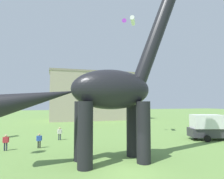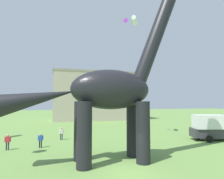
{
  "view_description": "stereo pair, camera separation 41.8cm",
  "coord_description": "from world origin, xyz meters",
  "px_view_note": "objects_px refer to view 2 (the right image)",
  "views": [
    {
      "loc": [
        -5.05,
        -12.71,
        4.73
      ],
      "look_at": [
        0.18,
        4.11,
        5.93
      ],
      "focal_mm": 31.27,
      "sensor_mm": 36.0,
      "label": 1
    },
    {
      "loc": [
        -4.65,
        -12.83,
        4.73
      ],
      "look_at": [
        0.18,
        4.11,
        5.93
      ],
      "focal_mm": 31.27,
      "sensor_mm": 36.0,
      "label": 2
    }
  ],
  "objects_px": {
    "dinosaur_sculpture": "(110,89)",
    "kite_apex": "(133,21)",
    "parked_box_truck": "(213,127)",
    "person_strolling_adult": "(41,139)",
    "person_photographer": "(8,140)",
    "person_vendor_side": "(61,132)"
  },
  "relations": [
    {
      "from": "person_vendor_side",
      "to": "person_photographer",
      "type": "relative_size",
      "value": 1.01
    },
    {
      "from": "parked_box_truck",
      "to": "person_strolling_adult",
      "type": "distance_m",
      "value": 20.81
    },
    {
      "from": "dinosaur_sculpture",
      "to": "kite_apex",
      "type": "xyz_separation_m",
      "value": [
        6.07,
        9.97,
        10.67
      ]
    },
    {
      "from": "kite_apex",
      "to": "person_vendor_side",
      "type": "bearing_deg",
      "value": 175.71
    },
    {
      "from": "person_photographer",
      "to": "kite_apex",
      "type": "xyz_separation_m",
      "value": [
        14.93,
        3.41,
        15.53
      ]
    },
    {
      "from": "parked_box_truck",
      "to": "person_photographer",
      "type": "height_order",
      "value": "parked_box_truck"
    },
    {
      "from": "dinosaur_sculpture",
      "to": "person_photographer",
      "type": "height_order",
      "value": "dinosaur_sculpture"
    },
    {
      "from": "person_strolling_adult",
      "to": "kite_apex",
      "type": "height_order",
      "value": "kite_apex"
    },
    {
      "from": "parked_box_truck",
      "to": "kite_apex",
      "type": "height_order",
      "value": "kite_apex"
    },
    {
      "from": "parked_box_truck",
      "to": "dinosaur_sculpture",
      "type": "bearing_deg",
      "value": -144.49
    },
    {
      "from": "dinosaur_sculpture",
      "to": "parked_box_truck",
      "type": "height_order",
      "value": "dinosaur_sculpture"
    },
    {
      "from": "parked_box_truck",
      "to": "person_vendor_side",
      "type": "bearing_deg",
      "value": 179.87
    },
    {
      "from": "dinosaur_sculpture",
      "to": "person_photographer",
      "type": "bearing_deg",
      "value": 111.41
    },
    {
      "from": "dinosaur_sculpture",
      "to": "person_vendor_side",
      "type": "distance_m",
      "value": 12.27
    },
    {
      "from": "parked_box_truck",
      "to": "person_strolling_adult",
      "type": "relative_size",
      "value": 3.99
    },
    {
      "from": "dinosaur_sculpture",
      "to": "parked_box_truck",
      "type": "distance_m",
      "value": 16.34
    },
    {
      "from": "dinosaur_sculpture",
      "to": "person_strolling_adult",
      "type": "distance_m",
      "value": 10.16
    },
    {
      "from": "person_strolling_adult",
      "to": "person_photographer",
      "type": "xyz_separation_m",
      "value": [
        -3.1,
        -0.21,
        0.05
      ]
    },
    {
      "from": "parked_box_truck",
      "to": "kite_apex",
      "type": "bearing_deg",
      "value": 167.94
    },
    {
      "from": "person_photographer",
      "to": "person_strolling_adult",
      "type": "bearing_deg",
      "value": -8.65
    },
    {
      "from": "dinosaur_sculpture",
      "to": "parked_box_truck",
      "type": "relative_size",
      "value": 2.7
    },
    {
      "from": "parked_box_truck",
      "to": "person_vendor_side",
      "type": "distance_m",
      "value": 19.34
    }
  ]
}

